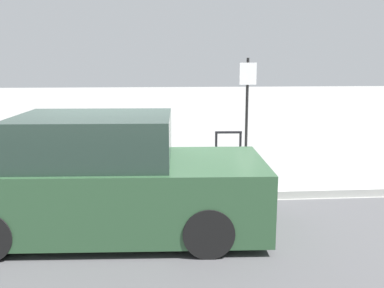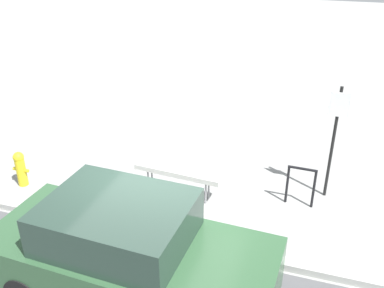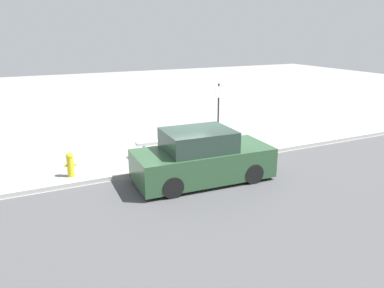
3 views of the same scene
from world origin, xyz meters
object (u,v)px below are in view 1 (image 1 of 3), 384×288
Objects in this scene: bench at (111,152)px; parked_car_near at (106,182)px; sign_post at (247,101)px; bike_rack at (228,147)px.

bench is 0.44× the size of parked_car_near.
bench is at bearing 97.54° from parked_car_near.
sign_post is at bearing 56.71° from parked_car_near.
parked_car_near is at bearing -124.40° from bike_rack.
bike_rack is 0.36× the size of sign_post.
bike_rack is at bearing -133.86° from sign_post.
sign_post reaches higher than parked_car_near.
bike_rack is 1.12m from sign_post.
sign_post is 0.56× the size of parked_car_near.
parked_car_near reaches higher than bench.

